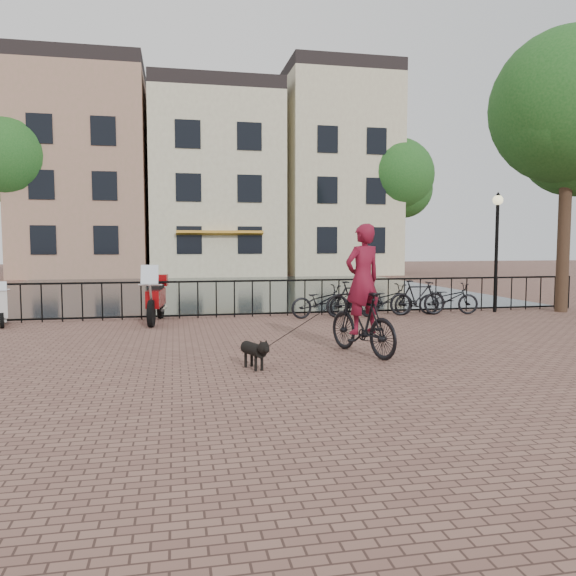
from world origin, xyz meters
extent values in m
plane|color=brown|center=(0.00, 0.00, 0.00)|extent=(100.00, 100.00, 0.00)
plane|color=black|center=(0.00, 17.30, 0.00)|extent=(20.00, 20.00, 0.00)
cube|color=black|center=(0.00, 8.00, 1.00)|extent=(20.00, 0.05, 0.05)
cube|color=black|center=(0.00, 8.00, 0.08)|extent=(20.00, 0.05, 0.05)
cube|color=#967657|center=(-7.50, 30.00, 6.00)|extent=(7.50, 9.00, 12.00)
cube|color=black|center=(-7.50, 30.00, 12.40)|extent=(7.50, 9.00, 0.80)
cube|color=#BCB18E|center=(0.50, 30.00, 5.50)|extent=(8.00, 9.00, 11.00)
cube|color=black|center=(0.50, 30.00, 11.40)|extent=(8.00, 9.00, 0.80)
cube|color=#BF8121|center=(0.50, 25.30, 2.60)|extent=(5.00, 0.60, 0.15)
cube|color=#BFAF8E|center=(8.50, 30.00, 6.25)|extent=(7.00, 9.00, 12.50)
cube|color=black|center=(8.50, 30.00, 12.90)|extent=(7.00, 9.00, 0.80)
cylinder|color=black|center=(-11.00, 27.00, 3.15)|extent=(0.36, 0.36, 6.30)
sphere|color=#1A4E1A|center=(-11.00, 27.00, 6.75)|extent=(5.04, 5.04, 5.04)
cylinder|color=black|center=(9.20, 7.30, 2.80)|extent=(0.36, 0.36, 5.60)
sphere|color=#1A4E1A|center=(9.20, 7.30, 6.00)|extent=(4.48, 4.48, 4.48)
cylinder|color=black|center=(12.00, 27.00, 2.97)|extent=(0.36, 0.36, 5.95)
sphere|color=#1A4E1A|center=(12.00, 27.00, 6.38)|extent=(4.76, 4.76, 4.76)
cylinder|color=black|center=(7.20, 7.60, 1.60)|extent=(0.10, 0.10, 3.20)
sphere|color=beige|center=(7.20, 7.60, 3.30)|extent=(0.30, 0.30, 0.30)
imported|color=black|center=(1.26, 2.34, 0.62)|extent=(1.18, 2.13, 1.23)
imported|color=maroon|center=(1.26, 2.34, 1.60)|extent=(1.02, 0.82, 2.41)
imported|color=black|center=(1.80, 7.40, 0.45)|extent=(1.79, 0.87, 0.90)
imported|color=black|center=(2.75, 7.40, 0.50)|extent=(1.71, 0.71, 1.00)
imported|color=black|center=(3.70, 7.40, 0.45)|extent=(1.79, 0.88, 0.90)
imported|color=black|center=(4.65, 7.40, 0.50)|extent=(1.67, 0.49, 1.00)
imported|color=black|center=(5.60, 7.40, 0.45)|extent=(1.79, 0.87, 0.90)
camera|label=1|loc=(-2.10, -7.40, 2.06)|focal=35.00mm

